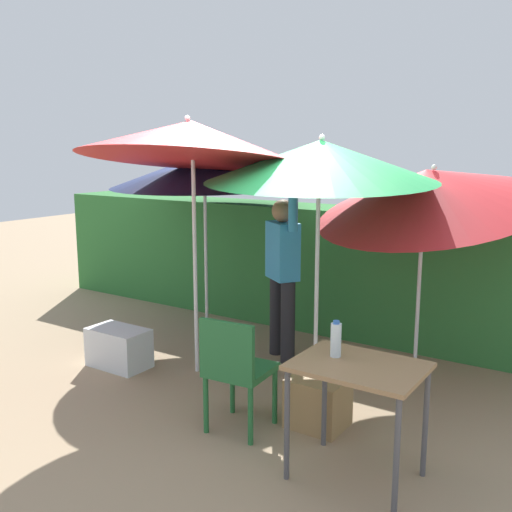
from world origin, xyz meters
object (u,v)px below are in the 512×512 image
(umbrella_orange, at_px, (190,140))
(bottle_water, at_px, (336,340))
(umbrella_rainbow, at_px, (205,170))
(folding_table, at_px, (358,379))
(umbrella_navy, at_px, (320,161))
(chair_plastic, at_px, (236,367))
(person_vendor, at_px, (283,267))
(cooler_box, at_px, (119,348))
(crate_cardboard, at_px, (318,402))
(umbrella_yellow, at_px, (429,189))

(umbrella_orange, bearing_deg, bottle_water, -23.44)
(umbrella_rainbow, xyz_separation_m, folding_table, (2.71, -1.90, -1.17))
(umbrella_navy, relative_size, chair_plastic, 2.51)
(umbrella_rainbow, distance_m, umbrella_navy, 1.97)
(chair_plastic, distance_m, folding_table, 1.01)
(person_vendor, bearing_deg, umbrella_orange, -124.14)
(folding_table, relative_size, bottle_water, 3.33)
(cooler_box, xyz_separation_m, crate_cardboard, (2.18, -0.03, 0.00))
(umbrella_orange, relative_size, cooler_box, 4.24)
(umbrella_rainbow, height_order, umbrella_yellow, umbrella_yellow)
(crate_cardboard, xyz_separation_m, folding_table, (0.53, -0.50, 0.48))
(umbrella_rainbow, height_order, folding_table, umbrella_rainbow)
(bottle_water, bearing_deg, chair_plastic, 177.63)
(crate_cardboard, bearing_deg, person_vendor, 131.77)
(crate_cardboard, relative_size, folding_table, 0.52)
(umbrella_orange, distance_m, umbrella_yellow, 2.17)
(chair_plastic, bearing_deg, crate_cardboard, 42.07)
(umbrella_rainbow, relative_size, crate_cardboard, 5.03)
(person_vendor, bearing_deg, bottle_water, -49.34)
(umbrella_yellow, distance_m, cooler_box, 3.26)
(umbrella_orange, relative_size, umbrella_navy, 1.11)
(person_vendor, relative_size, cooler_box, 3.20)
(umbrella_rainbow, xyz_separation_m, umbrella_yellow, (2.47, 0.10, -0.12))
(umbrella_orange, relative_size, crate_cardboard, 5.94)
(person_vendor, bearing_deg, cooler_box, -138.15)
(umbrella_navy, height_order, chair_plastic, umbrella_navy)
(bottle_water, bearing_deg, cooler_box, 169.16)
(umbrella_yellow, bearing_deg, person_vendor, -162.26)
(umbrella_rainbow, height_order, umbrella_navy, umbrella_navy)
(person_vendor, bearing_deg, crate_cardboard, -48.23)
(chair_plastic, height_order, folding_table, chair_plastic)
(umbrella_navy, relative_size, bottle_water, 9.29)
(cooler_box, bearing_deg, umbrella_yellow, 30.90)
(umbrella_orange, bearing_deg, umbrella_rainbow, 122.86)
(umbrella_orange, bearing_deg, umbrella_navy, 15.27)
(umbrella_navy, relative_size, person_vendor, 1.19)
(folding_table, bearing_deg, chair_plastic, 175.65)
(umbrella_orange, relative_size, folding_table, 3.11)
(umbrella_navy, bearing_deg, cooler_box, -161.00)
(crate_cardboard, bearing_deg, umbrella_orange, 166.94)
(umbrella_rainbow, relative_size, umbrella_navy, 0.94)
(umbrella_rainbow, bearing_deg, folding_table, -35.05)
(umbrella_orange, distance_m, cooler_box, 2.10)
(umbrella_yellow, relative_size, person_vendor, 1.19)
(cooler_box, bearing_deg, folding_table, -10.99)
(bottle_water, bearing_deg, umbrella_yellow, 91.80)
(umbrella_orange, distance_m, crate_cardboard, 2.49)
(umbrella_navy, distance_m, bottle_water, 1.72)
(umbrella_orange, xyz_separation_m, umbrella_navy, (1.13, 0.31, -0.17))
(person_vendor, distance_m, folding_table, 2.21)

